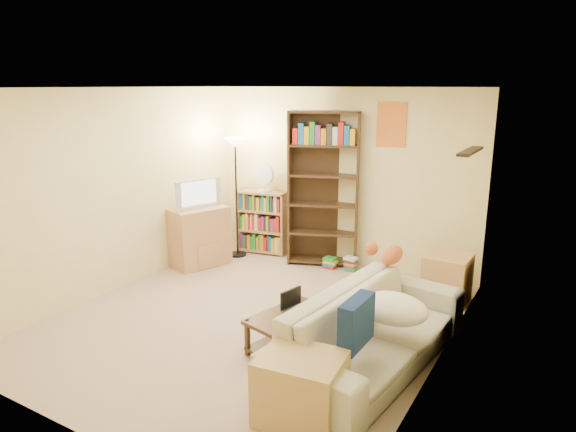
{
  "coord_description": "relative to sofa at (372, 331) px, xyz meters",
  "views": [
    {
      "loc": [
        2.98,
        -4.32,
        2.53
      ],
      "look_at": [
        0.07,
        0.66,
        1.05
      ],
      "focal_mm": 32.0,
      "sensor_mm": 36.0,
      "label": 1
    }
  ],
  "objects": [
    {
      "name": "coffee_table",
      "position": [
        -0.81,
        -0.13,
        -0.11
      ],
      "size": [
        0.64,
        0.91,
        0.37
      ],
      "rotation": [
        0.0,
        0.0,
        -0.24
      ],
      "color": "#45301A",
      "rests_on": "ground"
    },
    {
      "name": "tabby_cat",
      "position": [
        -0.2,
        0.93,
        0.44
      ],
      "size": [
        0.54,
        0.24,
        0.19
      ],
      "color": "#C15828",
      "rests_on": "sofa"
    },
    {
      "name": "cream_blanket",
      "position": [
        0.17,
        0.04,
        0.24
      ],
      "size": [
        0.63,
        0.45,
        0.27
      ],
      "primitive_type": "ellipsoid",
      "color": "white",
      "rests_on": "sofa"
    },
    {
      "name": "room",
      "position": [
        -1.48,
        0.23,
        1.28
      ],
      "size": [
        4.5,
        4.54,
        2.52
      ],
      "color": "tan",
      "rests_on": "ground"
    },
    {
      "name": "tv_remote",
      "position": [
        -0.65,
        0.11,
        0.04
      ],
      "size": [
        0.06,
        0.15,
        0.02
      ],
      "primitive_type": "cube",
      "rotation": [
        0.0,
        0.0,
        0.06
      ],
      "color": "black",
      "rests_on": "coffee_table"
    },
    {
      "name": "tall_bookshelf",
      "position": [
        -1.64,
        2.28,
        0.81
      ],
      "size": [
        1.04,
        0.65,
        2.19
      ],
      "rotation": [
        0.0,
        0.0,
        0.35
      ],
      "color": "#3C2817",
      "rests_on": "ground"
    },
    {
      "name": "floor_lamp",
      "position": [
        -2.92,
        1.95,
        1.08
      ],
      "size": [
        0.3,
        0.3,
        1.78
      ],
      "color": "black",
      "rests_on": "ground"
    },
    {
      "name": "television",
      "position": [
        -3.18,
        1.35,
        0.71
      ],
      "size": [
        0.77,
        0.54,
        0.41
      ],
      "primitive_type": "imported",
      "rotation": [
        0.0,
        0.0,
        1.23
      ],
      "color": "black",
      "rests_on": "tv_stand"
    },
    {
      "name": "mug",
      "position": [
        -0.75,
        -0.42,
        0.07
      ],
      "size": [
        0.15,
        0.15,
        0.08
      ],
      "primitive_type": "imported",
      "rotation": [
        0.0,
        0.0,
        -0.47
      ],
      "color": "white",
      "rests_on": "coffee_table"
    },
    {
      "name": "tv_stand",
      "position": [
        -3.18,
        1.35,
        0.08
      ],
      "size": [
        0.79,
        0.93,
        0.84
      ],
      "primitive_type": "cube",
      "rotation": [
        0.0,
        0.0,
        -0.34
      ],
      "color": "tan",
      "rests_on": "ground"
    },
    {
      "name": "navy_pillow",
      "position": [
        0.05,
        -0.52,
        0.31
      ],
      "size": [
        0.14,
        0.45,
        0.41
      ],
      "primitive_type": "cube",
      "rotation": [
        0.0,
        0.0,
        1.55
      ],
      "color": "navy",
      "rests_on": "sofa"
    },
    {
      "name": "short_bookshelf",
      "position": [
        -2.67,
        2.28,
        0.14
      ],
      "size": [
        0.79,
        0.43,
        0.97
      ],
      "rotation": [
        0.0,
        0.0,
        0.18
      ],
      "color": "tan",
      "rests_on": "ground"
    },
    {
      "name": "side_table",
      "position": [
        0.24,
        1.84,
        -0.06
      ],
      "size": [
        0.52,
        0.52,
        0.57
      ],
      "primitive_type": "cube",
      "rotation": [
        0.0,
        0.0,
        -0.04
      ],
      "color": "tan",
      "rests_on": "ground"
    },
    {
      "name": "sofa",
      "position": [
        0.0,
        0.0,
        0.0
      ],
      "size": [
        2.56,
        1.46,
        0.69
      ],
      "primitive_type": "imported",
      "rotation": [
        0.0,
        0.0,
        1.45
      ],
      "color": "beige",
      "rests_on": "ground"
    },
    {
      "name": "desk_fan",
      "position": [
        -2.62,
        2.23,
        0.86
      ],
      "size": [
        0.34,
        0.19,
        0.45
      ],
      "color": "white",
      "rests_on": "short_bookshelf"
    },
    {
      "name": "book_stacks",
      "position": [
        -1.29,
        2.18,
        -0.25
      ],
      "size": [
        0.47,
        0.22,
        0.2
      ],
      "color": "red",
      "rests_on": "ground"
    },
    {
      "name": "laptop_screen",
      "position": [
        -0.86,
        -0.01,
        0.14
      ],
      "size": [
        0.08,
        0.27,
        0.18
      ],
      "primitive_type": "cube",
      "rotation": [
        0.0,
        0.0,
        -0.24
      ],
      "color": "white",
      "rests_on": "laptop"
    },
    {
      "name": "laptop",
      "position": [
        -0.74,
        -0.03,
        0.04
      ],
      "size": [
        0.41,
        0.34,
        0.03
      ],
      "primitive_type": "imported",
      "rotation": [
        0.0,
        0.0,
        1.36
      ],
      "color": "black",
      "rests_on": "coffee_table"
    },
    {
      "name": "end_cabinet",
      "position": [
        -0.18,
        -1.02,
        -0.08
      ],
      "size": [
        0.69,
        0.6,
        0.53
      ],
      "primitive_type": "cube",
      "rotation": [
        0.0,
        0.0,
        0.11
      ],
      "color": "tan",
      "rests_on": "ground"
    }
  ]
}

